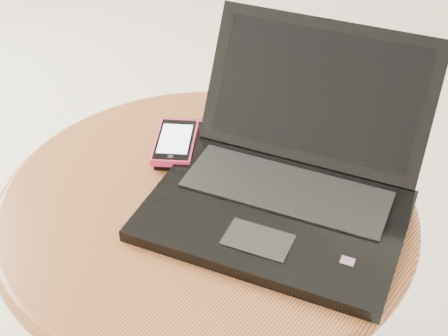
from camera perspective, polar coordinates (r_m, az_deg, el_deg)
The scene contains 4 objects.
table at distance 0.95m, azimuth -1.55°, elevation -7.23°, with size 0.59×0.59×0.47m.
laptop at distance 0.86m, azimuth 5.72°, elevation -0.87°, with size 0.40×0.40×0.20m.
phone_black at distance 0.97m, azimuth -3.96°, elevation 2.21°, with size 0.12×0.14×0.01m.
phone_pink at distance 0.96m, azimuth -4.42°, elevation 2.35°, with size 0.11×0.12×0.01m.
Camera 1 is at (0.51, -0.61, 1.04)m, focal length 50.81 mm.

